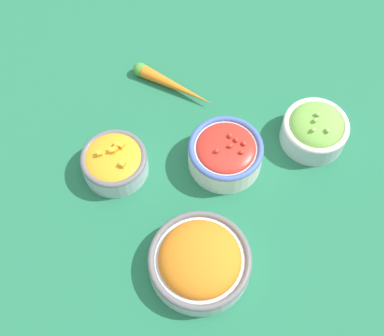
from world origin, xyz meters
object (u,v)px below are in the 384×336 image
Objects in this scene: bowl_cherry_tomatoes at (225,153)px; bowl_squash at (114,161)px; bowl_carrots at (200,261)px; bowl_lettuce at (315,129)px; loose_carrot at (170,84)px.

bowl_squash is at bearing -52.78° from bowl_cherry_tomatoes.
bowl_lettuce is (-0.35, 0.05, 0.01)m from bowl_carrots.
loose_carrot is at bearing -115.95° from bowl_cherry_tomatoes.
bowl_squash is at bearing -107.73° from bowl_carrots.
bowl_squash is 0.21m from bowl_cherry_tomatoes.
loose_carrot is (0.05, -0.31, -0.02)m from bowl_lettuce.
bowl_lettuce reaches higher than bowl_cherry_tomatoes.
bowl_cherry_tomatoes is at bearing -160.64° from bowl_carrots.
bowl_carrots is (0.21, 0.07, -0.01)m from bowl_cherry_tomatoes.
bowl_lettuce is 0.68× the size of loose_carrot.
bowl_carrots reaches higher than loose_carrot.
bowl_lettuce is at bearing 139.67° from bowl_cherry_tomatoes.
bowl_carrots is at bearing 72.27° from bowl_squash.
bowl_carrots is 0.40m from loose_carrot.
loose_carrot is (-0.09, -0.19, -0.02)m from bowl_cherry_tomatoes.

